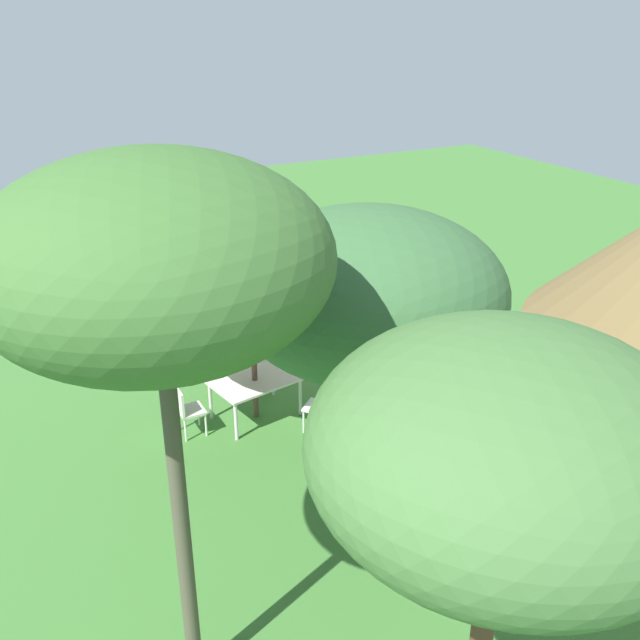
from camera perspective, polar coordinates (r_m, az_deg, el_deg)
ground_plane at (r=15.42m, az=2.28°, el=-1.79°), size 36.00×36.00×0.00m
shade_umbrella at (r=11.60m, az=-5.65°, el=3.76°), size 3.28×3.28×3.12m
patio_dining_table at (r=12.45m, az=-5.27°, el=-5.12°), size 1.60×1.21×0.74m
patio_chair_west_end at (r=12.07m, az=0.18°, el=-6.79°), size 0.61×0.61×0.90m
patio_chair_near_hut at (r=13.61m, az=-4.40°, el=-3.07°), size 0.60×0.59×0.90m
patio_chair_east_end at (r=12.17m, az=-10.77°, el=-6.98°), size 0.42×0.44×0.90m
guest_beside_umbrella at (r=13.98m, az=-4.90°, el=-0.49°), size 0.55×0.24×1.54m
standing_watcher at (r=17.31m, az=7.75°, el=4.63°), size 0.34×0.59×1.71m
striped_lounge_chair at (r=15.51m, az=14.74°, el=-1.41°), size 0.94×0.94×0.64m
zebra_nearest_camera at (r=14.65m, az=4.79°, el=0.79°), size 2.09×0.86×1.49m
zebra_by_umbrella at (r=17.55m, az=1.26°, el=5.07°), size 1.42×1.91×1.55m
acacia_tree_left_background at (r=5.93m, az=-13.17°, el=4.62°), size 2.99×2.99×5.70m
acacia_tree_far_lawn at (r=5.20m, az=14.74°, el=-10.09°), size 2.86×2.86×4.72m
acacia_tree_right_background at (r=8.37m, az=3.92°, el=2.20°), size 3.29×3.29×4.60m
brick_patio_kerb at (r=16.75m, az=-8.40°, el=0.28°), size 0.93×2.81×0.08m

